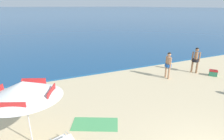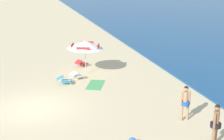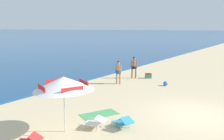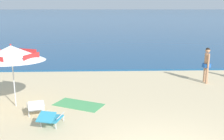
# 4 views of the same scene
# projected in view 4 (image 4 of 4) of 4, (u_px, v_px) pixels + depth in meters

# --- Properties ---
(ocean_water) EXTENTS (800.00, 800.00, 0.10)m
(ocean_water) POSITION_uv_depth(u_px,v_px,m) (103.00, 10.00, 403.56)
(ocean_water) COLOR navy
(ocean_water) RESTS_ON ground
(beach_umbrella_striped_main) EXTENTS (2.57, 2.58, 2.32)m
(beach_umbrella_striped_main) POSITION_uv_depth(u_px,v_px,m) (11.00, 53.00, 9.07)
(beach_umbrella_striped_main) COLOR silver
(beach_umbrella_striped_main) RESTS_ON ground
(lounge_chair_beside_umbrella) EXTENTS (0.76, 0.99, 0.51)m
(lounge_chair_beside_umbrella) POSITION_uv_depth(u_px,v_px,m) (36.00, 107.00, 8.73)
(lounge_chair_beside_umbrella) COLOR white
(lounge_chair_beside_umbrella) RESTS_ON ground
(lounge_chair_facing_sea) EXTENTS (0.74, 0.99, 0.52)m
(lounge_chair_facing_sea) POSITION_uv_depth(u_px,v_px,m) (50.00, 118.00, 7.85)
(lounge_chair_facing_sea) COLOR teal
(lounge_chair_facing_sea) RESTS_ON ground
(person_standing_near_shore) EXTENTS (0.42, 0.51, 1.71)m
(person_standing_near_shore) POSITION_uv_depth(u_px,v_px,m) (207.00, 63.00, 12.32)
(person_standing_near_shore) COLOR tan
(person_standing_near_shore) RESTS_ON ground
(beach_towel) EXTENTS (2.01, 1.59, 0.01)m
(beach_towel) POSITION_uv_depth(u_px,v_px,m) (79.00, 105.00, 9.66)
(beach_towel) COLOR #4C9E5B
(beach_towel) RESTS_ON ground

